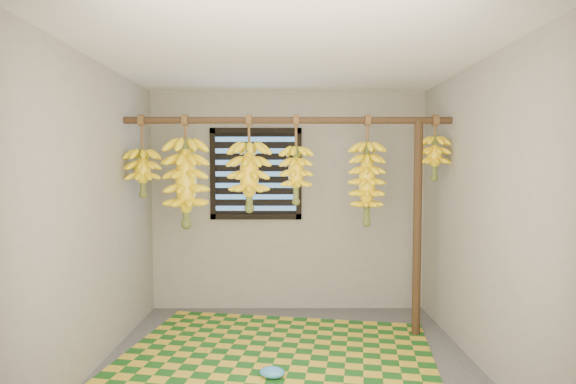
{
  "coord_description": "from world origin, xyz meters",
  "views": [
    {
      "loc": [
        -0.01,
        -3.43,
        1.56
      ],
      "look_at": [
        0.0,
        0.55,
        1.35
      ],
      "focal_mm": 28.0,
      "sensor_mm": 36.0,
      "label": 1
    }
  ],
  "objects_px": {
    "banana_bunch_a": "(143,173)",
    "banana_bunch_d": "(296,175)",
    "woven_mat": "(276,358)",
    "banana_bunch_f": "(435,158)",
    "support_post": "(417,229)",
    "banana_bunch_b": "(186,183)",
    "banana_bunch_c": "(249,177)",
    "banana_bunch_e": "(367,183)",
    "plastic_bag": "(272,372)"
  },
  "relations": [
    {
      "from": "plastic_bag",
      "to": "banana_bunch_d",
      "type": "distance_m",
      "value": 1.71
    },
    {
      "from": "banana_bunch_e",
      "to": "banana_bunch_a",
      "type": "bearing_deg",
      "value": 180.0
    },
    {
      "from": "plastic_bag",
      "to": "banana_bunch_e",
      "type": "xyz_separation_m",
      "value": [
        0.85,
        0.88,
        1.37
      ]
    },
    {
      "from": "plastic_bag",
      "to": "banana_bunch_b",
      "type": "relative_size",
      "value": 0.19
    },
    {
      "from": "support_post",
      "to": "banana_bunch_a",
      "type": "bearing_deg",
      "value": 180.0
    },
    {
      "from": "support_post",
      "to": "banana_bunch_b",
      "type": "distance_m",
      "value": 2.18
    },
    {
      "from": "woven_mat",
      "to": "plastic_bag",
      "type": "xyz_separation_m",
      "value": [
        -0.02,
        -0.34,
        0.04
      ]
    },
    {
      "from": "banana_bunch_c",
      "to": "banana_bunch_d",
      "type": "height_order",
      "value": "same"
    },
    {
      "from": "banana_bunch_e",
      "to": "banana_bunch_f",
      "type": "relative_size",
      "value": 1.69
    },
    {
      "from": "support_post",
      "to": "banana_bunch_b",
      "type": "height_order",
      "value": "banana_bunch_b"
    },
    {
      "from": "support_post",
      "to": "plastic_bag",
      "type": "xyz_separation_m",
      "value": [
        -1.32,
        -0.88,
        -0.95
      ]
    },
    {
      "from": "plastic_bag",
      "to": "banana_bunch_b",
      "type": "distance_m",
      "value": 1.83
    },
    {
      "from": "banana_bunch_b",
      "to": "banana_bunch_c",
      "type": "height_order",
      "value": "same"
    },
    {
      "from": "banana_bunch_a",
      "to": "banana_bunch_d",
      "type": "relative_size",
      "value": 0.92
    },
    {
      "from": "banana_bunch_a",
      "to": "banana_bunch_d",
      "type": "bearing_deg",
      "value": 0.0
    },
    {
      "from": "banana_bunch_c",
      "to": "banana_bunch_e",
      "type": "distance_m",
      "value": 1.09
    },
    {
      "from": "plastic_bag",
      "to": "banana_bunch_a",
      "type": "xyz_separation_m",
      "value": [
        -1.22,
        0.88,
        1.47
      ]
    },
    {
      "from": "support_post",
      "to": "banana_bunch_d",
      "type": "relative_size",
      "value": 2.45
    },
    {
      "from": "woven_mat",
      "to": "banana_bunch_c",
      "type": "xyz_separation_m",
      "value": [
        -0.26,
        0.54,
        1.48
      ]
    },
    {
      "from": "banana_bunch_a",
      "to": "banana_bunch_e",
      "type": "xyz_separation_m",
      "value": [
        2.07,
        0.0,
        -0.1
      ]
    },
    {
      "from": "banana_bunch_c",
      "to": "banana_bunch_d",
      "type": "relative_size",
      "value": 1.08
    },
    {
      "from": "banana_bunch_f",
      "to": "banana_bunch_d",
      "type": "bearing_deg",
      "value": -180.0
    },
    {
      "from": "support_post",
      "to": "banana_bunch_f",
      "type": "height_order",
      "value": "banana_bunch_f"
    },
    {
      "from": "woven_mat",
      "to": "banana_bunch_f",
      "type": "height_order",
      "value": "banana_bunch_f"
    },
    {
      "from": "plastic_bag",
      "to": "banana_bunch_b",
      "type": "xyz_separation_m",
      "value": [
        -0.82,
        0.88,
        1.38
      ]
    },
    {
      "from": "woven_mat",
      "to": "banana_bunch_e",
      "type": "distance_m",
      "value": 1.73
    },
    {
      "from": "woven_mat",
      "to": "banana_bunch_b",
      "type": "xyz_separation_m",
      "value": [
        -0.84,
        0.54,
        1.42
      ]
    },
    {
      "from": "banana_bunch_a",
      "to": "banana_bunch_e",
      "type": "distance_m",
      "value": 2.07
    },
    {
      "from": "plastic_bag",
      "to": "banana_bunch_a",
      "type": "distance_m",
      "value": 2.11
    },
    {
      "from": "support_post",
      "to": "banana_bunch_f",
      "type": "bearing_deg",
      "value": 0.0
    },
    {
      "from": "woven_mat",
      "to": "banana_bunch_c",
      "type": "distance_m",
      "value": 1.59
    },
    {
      "from": "woven_mat",
      "to": "banana_bunch_a",
      "type": "distance_m",
      "value": 2.03
    },
    {
      "from": "banana_bunch_e",
      "to": "woven_mat",
      "type": "bearing_deg",
      "value": -146.99
    },
    {
      "from": "woven_mat",
      "to": "banana_bunch_f",
      "type": "relative_size",
      "value": 4.25
    },
    {
      "from": "banana_bunch_a",
      "to": "support_post",
      "type": "bearing_deg",
      "value": 0.0
    },
    {
      "from": "woven_mat",
      "to": "banana_bunch_b",
      "type": "distance_m",
      "value": 1.74
    },
    {
      "from": "woven_mat",
      "to": "support_post",
      "type": "bearing_deg",
      "value": 22.53
    },
    {
      "from": "banana_bunch_c",
      "to": "banana_bunch_e",
      "type": "bearing_deg",
      "value": 0.0
    },
    {
      "from": "banana_bunch_c",
      "to": "banana_bunch_f",
      "type": "bearing_deg",
      "value": 0.0
    },
    {
      "from": "plastic_bag",
      "to": "banana_bunch_d",
      "type": "height_order",
      "value": "banana_bunch_d"
    },
    {
      "from": "plastic_bag",
      "to": "support_post",
      "type": "bearing_deg",
      "value": 33.85
    },
    {
      "from": "banana_bunch_c",
      "to": "banana_bunch_f",
      "type": "xyz_separation_m",
      "value": [
        1.71,
        0.0,
        0.17
      ]
    },
    {
      "from": "woven_mat",
      "to": "banana_bunch_c",
      "type": "height_order",
      "value": "banana_bunch_c"
    },
    {
      "from": "support_post",
      "to": "woven_mat",
      "type": "relative_size",
      "value": 0.78
    },
    {
      "from": "support_post",
      "to": "banana_bunch_b",
      "type": "bearing_deg",
      "value": -180.0
    },
    {
      "from": "banana_bunch_d",
      "to": "support_post",
      "type": "bearing_deg",
      "value": 0.0
    },
    {
      "from": "banana_bunch_b",
      "to": "plastic_bag",
      "type": "bearing_deg",
      "value": -47.08
    },
    {
      "from": "banana_bunch_b",
      "to": "banana_bunch_c",
      "type": "xyz_separation_m",
      "value": [
        0.58,
        0.0,
        0.06
      ]
    },
    {
      "from": "support_post",
      "to": "banana_bunch_e",
      "type": "height_order",
      "value": "banana_bunch_e"
    },
    {
      "from": "support_post",
      "to": "banana_bunch_c",
      "type": "relative_size",
      "value": 2.28
    }
  ]
}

